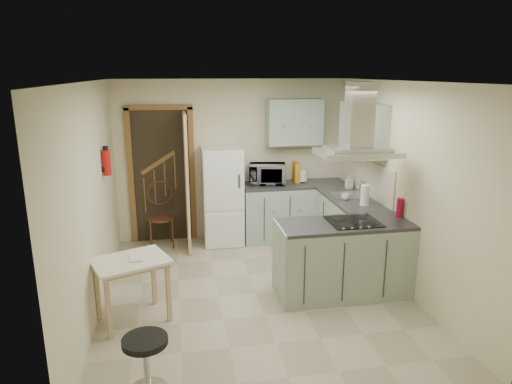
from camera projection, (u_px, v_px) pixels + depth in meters
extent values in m
plane|color=tan|center=(256.00, 293.00, 5.53)|extent=(4.20, 4.20, 0.00)
plane|color=silver|center=(256.00, 81.00, 4.89)|extent=(4.20, 4.20, 0.00)
plane|color=beige|center=(232.00, 160.00, 7.21)|extent=(3.60, 0.00, 3.60)
plane|color=beige|center=(92.00, 202.00, 4.90)|extent=(0.00, 4.20, 4.20)
plane|color=beige|center=(402.00, 187.00, 5.52)|extent=(0.00, 4.20, 4.20)
cube|color=brown|center=(162.00, 175.00, 7.04)|extent=(1.10, 0.12, 2.10)
cube|color=white|center=(222.00, 196.00, 7.02)|extent=(0.60, 0.60, 1.50)
cube|color=#9EB2A0|center=(277.00, 212.00, 7.24)|extent=(1.08, 0.60, 0.90)
cube|color=#9EB2A0|center=(342.00, 222.00, 6.75)|extent=(0.60, 1.95, 0.90)
cube|color=beige|center=(291.00, 164.00, 7.39)|extent=(1.68, 0.02, 0.50)
cube|color=#9EB2A0|center=(294.00, 122.00, 7.05)|extent=(0.85, 0.35, 0.70)
cube|color=#9EB2A0|center=(363.00, 129.00, 6.15)|extent=(0.35, 0.90, 0.70)
cube|color=#9EB2A0|center=(343.00, 258.00, 5.42)|extent=(1.55, 0.65, 0.90)
cube|color=black|center=(353.00, 222.00, 5.32)|extent=(0.58, 0.50, 0.01)
cube|color=silver|center=(357.00, 153.00, 5.12)|extent=(0.90, 0.55, 0.10)
cube|color=silver|center=(348.00, 195.00, 6.46)|extent=(0.45, 0.40, 0.01)
cylinder|color=#B2140F|center=(107.00, 163.00, 5.70)|extent=(0.10, 0.10, 0.32)
cube|color=#C9B87B|center=(132.00, 290.00, 4.85)|extent=(0.91, 0.80, 0.70)
cube|color=#4E341A|center=(161.00, 218.00, 6.91)|extent=(0.43, 0.43, 0.91)
cylinder|color=black|center=(147.00, 365.00, 3.77)|extent=(0.47, 0.47, 0.51)
imported|color=black|center=(267.00, 174.00, 7.12)|extent=(0.62, 0.48, 0.31)
cylinder|color=silver|center=(303.00, 176.00, 7.23)|extent=(0.17, 0.17, 0.21)
cube|color=orange|center=(296.00, 172.00, 7.24)|extent=(0.09, 0.21, 0.31)
imported|color=#AFB2BB|center=(349.00, 181.00, 6.86)|extent=(0.11, 0.11, 0.20)
cylinder|color=white|center=(365.00, 195.00, 5.96)|extent=(0.14, 0.14, 0.29)
imported|color=silver|center=(345.00, 197.00, 6.24)|extent=(0.14, 0.14, 0.09)
cylinder|color=#A50E2D|center=(400.00, 207.00, 5.50)|extent=(0.09, 0.09, 0.23)
imported|color=#A03548|center=(129.00, 256.00, 4.75)|extent=(0.14, 0.19, 0.09)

